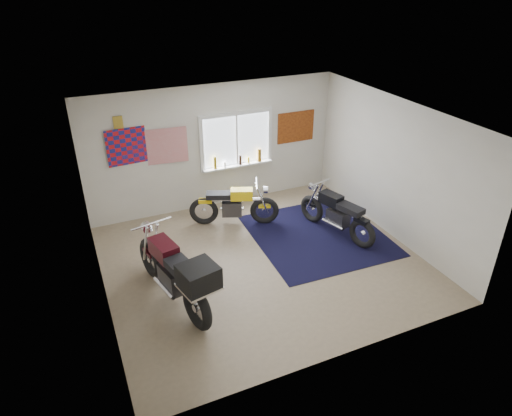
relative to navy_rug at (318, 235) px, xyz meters
name	(u,v)px	position (x,y,z in m)	size (l,w,h in m)	color
ground	(262,261)	(-1.40, -0.37, -0.01)	(5.50, 5.50, 0.00)	#9E896B
room_shell	(263,180)	(-1.40, -0.37, 1.63)	(5.50, 5.50, 5.50)	white
navy_rug	(318,235)	(0.00, 0.00, 0.00)	(2.50, 2.60, 0.01)	black
window_assembly	(237,144)	(-0.90, 2.10, 1.36)	(1.66, 0.17, 1.26)	white
oil_bottles	(242,159)	(-0.80, 2.03, 1.02)	(1.12, 0.09, 0.30)	olive
flag_display	(118,122)	(-3.30, 2.11, 2.14)	(1.60, 0.10, 1.17)	red
triumph_poster	(296,127)	(0.55, 2.11, 1.54)	(0.90, 0.03, 0.70)	#A54C14
yellow_triumph	(234,206)	(-1.36, 1.13, 0.40)	(1.76, 0.85, 0.93)	black
black_chrome_bike	(337,215)	(0.35, -0.07, 0.42)	(0.75, 1.85, 0.97)	black
maroon_tourer	(177,274)	(-3.11, -0.93, 0.60)	(0.96, 2.29, 1.17)	black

